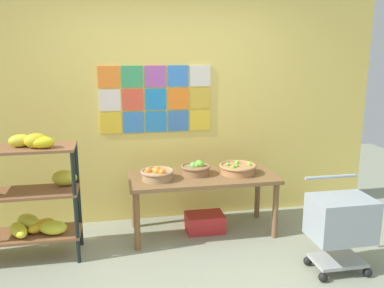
{
  "coord_description": "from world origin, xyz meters",
  "views": [
    {
      "loc": [
        -0.6,
        -2.79,
        1.92
      ],
      "look_at": [
        0.14,
        1.05,
        1.01
      ],
      "focal_mm": 38.12,
      "sensor_mm": 36.0,
      "label": 1
    }
  ],
  "objects_px": {
    "fruit_basket_centre": "(157,174)",
    "fruit_basket_back_right": "(196,169)",
    "produce_crate_under_table": "(205,222)",
    "display_table": "(203,183)",
    "banana_shelf_unit": "(24,193)",
    "fruit_basket_right": "(238,168)",
    "shopping_cart": "(341,221)"
  },
  "relations": [
    {
      "from": "fruit_basket_centre",
      "to": "fruit_basket_back_right",
      "type": "relative_size",
      "value": 1.08
    },
    {
      "from": "fruit_basket_centre",
      "to": "produce_crate_under_table",
      "type": "height_order",
      "value": "fruit_basket_centre"
    },
    {
      "from": "fruit_basket_centre",
      "to": "display_table",
      "type": "bearing_deg",
      "value": 5.11
    },
    {
      "from": "banana_shelf_unit",
      "to": "produce_crate_under_table",
      "type": "relative_size",
      "value": 2.97
    },
    {
      "from": "banana_shelf_unit",
      "to": "fruit_basket_back_right",
      "type": "bearing_deg",
      "value": 10.2
    },
    {
      "from": "fruit_basket_back_right",
      "to": "display_table",
      "type": "bearing_deg",
      "value": -44.75
    },
    {
      "from": "banana_shelf_unit",
      "to": "fruit_basket_right",
      "type": "bearing_deg",
      "value": 6.7
    },
    {
      "from": "fruit_basket_right",
      "to": "fruit_basket_centre",
      "type": "height_order",
      "value": "fruit_basket_centre"
    },
    {
      "from": "fruit_basket_right",
      "to": "produce_crate_under_table",
      "type": "distance_m",
      "value": 0.69
    },
    {
      "from": "fruit_basket_centre",
      "to": "produce_crate_under_table",
      "type": "xyz_separation_m",
      "value": [
        0.51,
        0.07,
        -0.6
      ]
    },
    {
      "from": "fruit_basket_centre",
      "to": "banana_shelf_unit",
      "type": "bearing_deg",
      "value": -171.11
    },
    {
      "from": "fruit_basket_back_right",
      "to": "produce_crate_under_table",
      "type": "xyz_separation_m",
      "value": [
        0.09,
        -0.04,
        -0.6
      ]
    },
    {
      "from": "fruit_basket_right",
      "to": "fruit_basket_centre",
      "type": "distance_m",
      "value": 0.87
    },
    {
      "from": "fruit_basket_centre",
      "to": "fruit_basket_back_right",
      "type": "distance_m",
      "value": 0.43
    },
    {
      "from": "produce_crate_under_table",
      "to": "fruit_basket_centre",
      "type": "bearing_deg",
      "value": -172.27
    },
    {
      "from": "banana_shelf_unit",
      "to": "display_table",
      "type": "bearing_deg",
      "value": 7.84
    },
    {
      "from": "display_table",
      "to": "fruit_basket_right",
      "type": "distance_m",
      "value": 0.4
    },
    {
      "from": "fruit_basket_centre",
      "to": "produce_crate_under_table",
      "type": "relative_size",
      "value": 0.83
    },
    {
      "from": "banana_shelf_unit",
      "to": "fruit_basket_right",
      "type": "xyz_separation_m",
      "value": [
        2.1,
        0.25,
        0.04
      ]
    },
    {
      "from": "banana_shelf_unit",
      "to": "fruit_basket_centre",
      "type": "relative_size",
      "value": 3.57
    },
    {
      "from": "shopping_cart",
      "to": "produce_crate_under_table",
      "type": "bearing_deg",
      "value": 139.27
    },
    {
      "from": "fruit_basket_back_right",
      "to": "fruit_basket_centre",
      "type": "bearing_deg",
      "value": -166.0
    },
    {
      "from": "fruit_basket_centre",
      "to": "shopping_cart",
      "type": "distance_m",
      "value": 1.78
    },
    {
      "from": "shopping_cart",
      "to": "display_table",
      "type": "bearing_deg",
      "value": 140.91
    },
    {
      "from": "shopping_cart",
      "to": "banana_shelf_unit",
      "type": "bearing_deg",
      "value": 170.21
    },
    {
      "from": "produce_crate_under_table",
      "to": "shopping_cart",
      "type": "relative_size",
      "value": 0.49
    },
    {
      "from": "fruit_basket_right",
      "to": "shopping_cart",
      "type": "relative_size",
      "value": 0.48
    },
    {
      "from": "banana_shelf_unit",
      "to": "produce_crate_under_table",
      "type": "bearing_deg",
      "value": 8.55
    },
    {
      "from": "banana_shelf_unit",
      "to": "produce_crate_under_table",
      "type": "height_order",
      "value": "banana_shelf_unit"
    },
    {
      "from": "fruit_basket_right",
      "to": "fruit_basket_back_right",
      "type": "height_order",
      "value": "fruit_basket_back_right"
    },
    {
      "from": "banana_shelf_unit",
      "to": "display_table",
      "type": "height_order",
      "value": "banana_shelf_unit"
    },
    {
      "from": "banana_shelf_unit",
      "to": "fruit_basket_right",
      "type": "height_order",
      "value": "banana_shelf_unit"
    }
  ]
}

